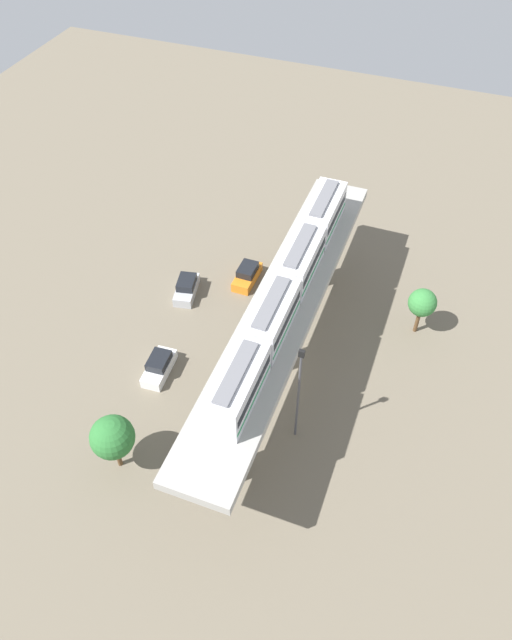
# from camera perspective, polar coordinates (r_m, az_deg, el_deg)

# --- Properties ---
(ground_plane) EXTENTS (120.00, 120.00, 0.00)m
(ground_plane) POSITION_cam_1_polar(r_m,az_deg,el_deg) (54.62, 2.38, -4.21)
(ground_plane) COLOR #706654
(viaduct) EXTENTS (5.20, 35.80, 7.79)m
(viaduct) POSITION_cam_1_polar(r_m,az_deg,el_deg) (50.07, 2.59, 0.20)
(viaduct) COLOR #A8A59E
(viaduct) RESTS_ON ground
(train) EXTENTS (2.64, 27.45, 3.24)m
(train) POSITION_cam_1_polar(r_m,az_deg,el_deg) (47.93, 2.80, 3.06)
(train) COLOR white
(train) RESTS_ON viaduct
(parked_car_orange) EXTENTS (1.83, 4.21, 1.76)m
(parked_car_orange) POSITION_cam_1_polar(r_m,az_deg,el_deg) (61.72, -0.83, 4.25)
(parked_car_orange) COLOR orange
(parked_car_orange) RESTS_ON ground
(parked_car_silver) EXTENTS (2.64, 4.48, 1.76)m
(parked_car_silver) POSITION_cam_1_polar(r_m,az_deg,el_deg) (60.71, -6.53, 3.02)
(parked_car_silver) COLOR #B2B5BA
(parked_car_silver) RESTS_ON ground
(parked_car_white) EXTENTS (2.08, 4.31, 1.76)m
(parked_car_white) POSITION_cam_1_polar(r_m,az_deg,el_deg) (54.18, -9.08, -4.31)
(parked_car_white) COLOR white
(parked_car_white) RESTS_ON ground
(tree_near_viaduct) EXTENTS (3.38, 3.38, 5.51)m
(tree_near_viaduct) POSITION_cam_1_polar(r_m,az_deg,el_deg) (46.83, -13.32, -10.66)
(tree_near_viaduct) COLOR brown
(tree_near_viaduct) RESTS_ON ground
(tree_mid_lot) EXTENTS (2.59, 2.59, 5.00)m
(tree_mid_lot) POSITION_cam_1_polar(r_m,az_deg,el_deg) (56.68, 15.34, 1.54)
(tree_mid_lot) COLOR brown
(tree_mid_lot) RESTS_ON ground
(signal_post) EXTENTS (0.44, 0.28, 10.39)m
(signal_post) POSITION_cam_1_polar(r_m,az_deg,el_deg) (45.71, 4.01, -6.71)
(signal_post) COLOR #4C4C51
(signal_post) RESTS_ON ground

